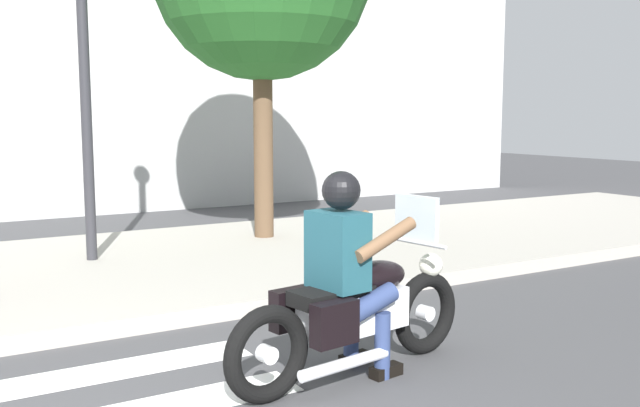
% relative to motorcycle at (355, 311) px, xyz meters
% --- Properties ---
extents(sidewalk, '(24.00, 4.40, 0.15)m').
position_rel_motorcycle_xyz_m(sidewalk, '(-1.79, 3.85, -0.38)').
color(sidewalk, '#A8A399').
rests_on(sidewalk, ground).
extents(crosswalk_stripe_4, '(2.80, 0.40, 0.01)m').
position_rel_motorcycle_xyz_m(crosswalk_stripe_4, '(-1.84, 0.94, -0.45)').
color(crosswalk_stripe_4, white).
rests_on(crosswalk_stripe_4, ground).
extents(motorcycle, '(2.08, 0.76, 1.22)m').
position_rel_motorcycle_xyz_m(motorcycle, '(0.00, 0.00, 0.00)').
color(motorcycle, black).
rests_on(motorcycle, ground).
extents(rider, '(0.68, 0.60, 1.43)m').
position_rel_motorcycle_xyz_m(rider, '(-0.08, -0.01, 0.36)').
color(rider, '#1E4C59').
rests_on(rider, ground).
extents(street_lamp, '(0.28, 0.28, 4.45)m').
position_rel_motorcycle_xyz_m(street_lamp, '(-0.83, 4.25, 2.23)').
color(street_lamp, '#2D2D33').
rests_on(street_lamp, ground).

